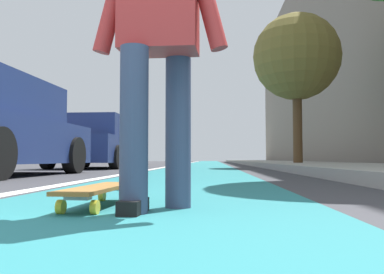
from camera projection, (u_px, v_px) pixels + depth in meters
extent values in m
plane|color=#38383D|center=(198.00, 169.00, 10.87)|extent=(80.00, 80.00, 0.00)
cube|color=#237075|center=(206.00, 163.00, 24.84)|extent=(56.00, 2.02, 0.00)
cube|color=silver|center=(182.00, 164.00, 20.91)|extent=(52.00, 0.16, 0.01)
cube|color=#9E9B93|center=(279.00, 163.00, 18.69)|extent=(52.00, 3.20, 0.15)
cube|color=gray|center=(322.00, 53.00, 22.85)|extent=(40.00, 1.20, 12.42)
cylinder|color=yellow|center=(102.00, 196.00, 2.56)|extent=(0.07, 0.03, 0.07)
cylinder|color=yellow|center=(129.00, 196.00, 2.54)|extent=(0.07, 0.03, 0.07)
cylinder|color=yellow|center=(61.00, 207.00, 1.96)|extent=(0.07, 0.03, 0.07)
cylinder|color=yellow|center=(95.00, 207.00, 1.94)|extent=(0.07, 0.03, 0.07)
cube|color=silver|center=(115.00, 188.00, 2.55)|extent=(0.07, 0.12, 0.02)
cube|color=silver|center=(78.00, 197.00, 1.95)|extent=(0.07, 0.12, 0.02)
cube|color=olive|center=(99.00, 188.00, 2.25)|extent=(0.85, 0.25, 0.02)
cylinder|color=#384260|center=(134.00, 129.00, 1.99)|extent=(0.14, 0.14, 0.82)
cylinder|color=#384260|center=(178.00, 133.00, 2.23)|extent=(0.14, 0.14, 0.82)
cube|color=black|center=(133.00, 207.00, 1.97)|extent=(0.27, 0.12, 0.07)
cube|color=#4C606B|center=(24.00, 107.00, 7.33)|extent=(0.11, 1.52, 0.51)
cylinder|color=black|center=(74.00, 155.00, 7.49)|extent=(0.67, 0.25, 0.67)
cube|color=navy|center=(98.00, 150.00, 11.85)|extent=(4.44, 2.07, 0.70)
cube|color=navy|center=(97.00, 127.00, 11.74)|extent=(2.47, 1.84, 0.60)
cube|color=#4C606B|center=(109.00, 130.00, 12.93)|extent=(0.11, 1.67, 0.51)
cylinder|color=black|center=(85.00, 158.00, 13.27)|extent=(0.63, 0.25, 0.62)
cylinder|color=black|center=(139.00, 158.00, 13.10)|extent=(0.63, 0.25, 0.62)
cylinder|color=black|center=(48.00, 157.00, 10.58)|extent=(0.63, 0.25, 0.62)
cylinder|color=black|center=(116.00, 157.00, 10.42)|extent=(0.63, 0.25, 0.62)
cylinder|color=#2D2D2D|center=(172.00, 125.00, 19.77)|extent=(0.12, 0.12, 3.78)
cube|color=black|center=(172.00, 79.00, 19.89)|extent=(0.24, 0.28, 0.80)
sphere|color=red|center=(173.00, 74.00, 20.03)|extent=(0.16, 0.16, 0.16)
sphere|color=#392907|center=(173.00, 79.00, 20.02)|extent=(0.16, 0.16, 0.16)
sphere|color=black|center=(173.00, 85.00, 20.01)|extent=(0.16, 0.16, 0.16)
cylinder|color=brown|center=(298.00, 127.00, 12.74)|extent=(0.29, 0.29, 2.53)
sphere|color=olive|center=(297.00, 57.00, 12.86)|extent=(2.73, 2.73, 2.73)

